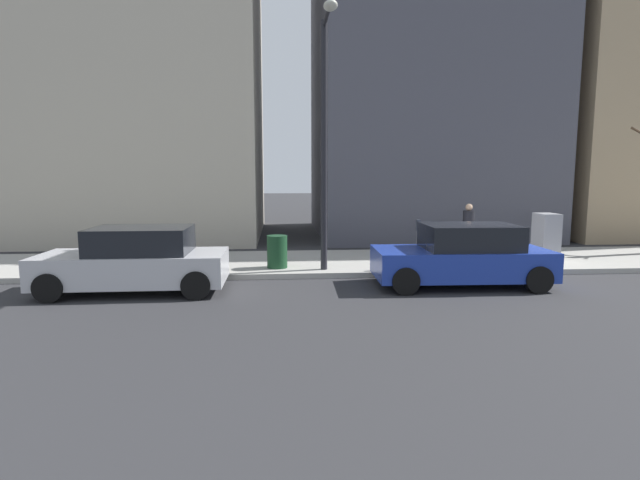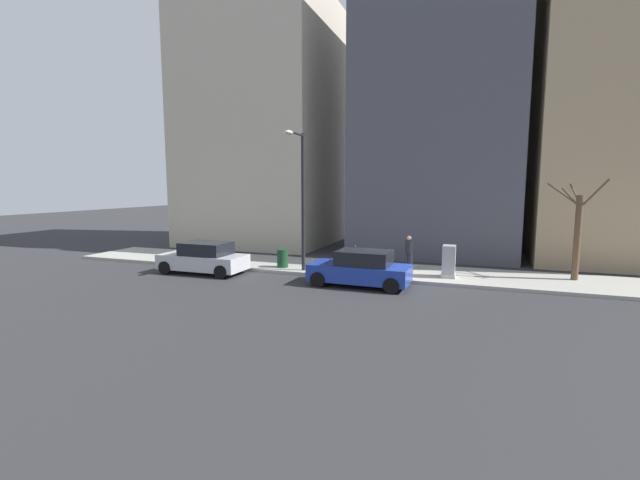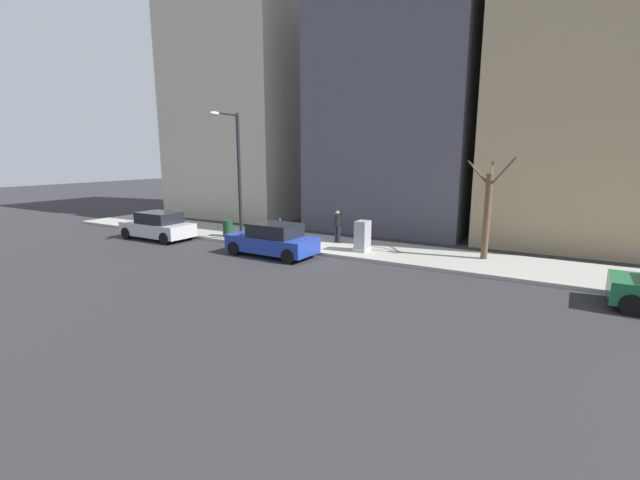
% 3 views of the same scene
% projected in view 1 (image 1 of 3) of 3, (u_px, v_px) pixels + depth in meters
% --- Properties ---
extents(ground_plane, '(120.00, 120.00, 0.00)m').
position_uv_depth(ground_plane, '(485.00, 276.00, 13.46)').
color(ground_plane, '#2B2B2D').
extents(sidewalk, '(4.00, 36.00, 0.15)m').
position_uv_depth(sidewalk, '(459.00, 261.00, 15.43)').
color(sidewalk, '#9E9B93').
rests_on(sidewalk, ground).
extents(parked_car_blue, '(2.03, 4.25, 1.52)m').
position_uv_depth(parked_car_blue, '(463.00, 256.00, 12.20)').
color(parked_car_blue, '#1E389E').
rests_on(parked_car_blue, ground).
extents(parked_car_silver, '(1.92, 4.20, 1.52)m').
position_uv_depth(parked_car_silver, '(136.00, 261.00, 11.56)').
color(parked_car_silver, '#B7B7BC').
rests_on(parked_car_silver, ground).
extents(parking_meter, '(0.14, 0.10, 1.35)m').
position_uv_depth(parking_meter, '(418.00, 239.00, 13.64)').
color(parking_meter, slate).
rests_on(parking_meter, sidewalk).
extents(utility_box, '(0.83, 0.61, 1.43)m').
position_uv_depth(utility_box, '(546.00, 238.00, 14.83)').
color(utility_box, '#A8A399').
rests_on(utility_box, sidewalk).
extents(streetlamp, '(1.97, 0.32, 6.50)m').
position_uv_depth(streetlamp, '(325.00, 124.00, 12.87)').
color(streetlamp, black).
rests_on(streetlamp, sidewalk).
extents(trash_bin, '(0.56, 0.56, 0.90)m').
position_uv_depth(trash_bin, '(277.00, 252.00, 13.82)').
color(trash_bin, '#14381E').
rests_on(trash_bin, sidewalk).
extents(pedestrian_near_meter, '(0.36, 0.37, 1.66)m').
position_uv_depth(pedestrian_near_meter, '(468.00, 227.00, 15.79)').
color(pedestrian_near_meter, '#1E1E2D').
rests_on(pedestrian_near_meter, sidewalk).
extents(office_tower_left, '(10.68, 10.68, 17.96)m').
position_uv_depth(office_tower_left, '(637.00, 43.00, 23.94)').
color(office_tower_left, tan).
rests_on(office_tower_left, ground).
extents(office_block_center, '(9.46, 9.46, 17.25)m').
position_uv_depth(office_block_center, '(422.00, 43.00, 22.52)').
color(office_block_center, '#4C4C56').
rests_on(office_block_center, ground).
extents(office_tower_right, '(9.91, 9.91, 17.27)m').
position_uv_depth(office_tower_right, '(144.00, 38.00, 21.75)').
color(office_tower_right, '#BCB29E').
rests_on(office_tower_right, ground).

